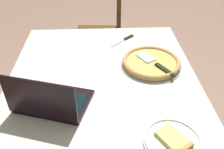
% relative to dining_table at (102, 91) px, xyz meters
% --- Properties ---
extents(dining_table, '(1.30, 1.06, 0.75)m').
position_rel_dining_table_xyz_m(dining_table, '(0.00, 0.00, 0.00)').
color(dining_table, beige).
rests_on(dining_table, ground_plane).
extents(laptop, '(0.33, 0.40, 0.22)m').
position_rel_dining_table_xyz_m(laptop, '(-0.20, 0.25, 0.12)').
color(laptop, black).
rests_on(laptop, dining_table).
extents(pizza_plate, '(0.25, 0.25, 0.04)m').
position_rel_dining_table_xyz_m(pizza_plate, '(-0.44, -0.28, 0.09)').
color(pizza_plate, white).
rests_on(pizza_plate, dining_table).
extents(pizza_tray, '(0.37, 0.37, 0.04)m').
position_rel_dining_table_xyz_m(pizza_tray, '(0.13, -0.29, 0.10)').
color(pizza_tray, '#9C9BA8').
rests_on(pizza_tray, dining_table).
extents(table_knife, '(0.16, 0.17, 0.01)m').
position_rel_dining_table_xyz_m(table_knife, '(0.46, -0.16, 0.08)').
color(table_knife, beige).
rests_on(table_knife, dining_table).
extents(chair_near, '(0.46, 0.46, 0.91)m').
position_rel_dining_table_xyz_m(chair_near, '(1.07, -0.04, -0.16)').
color(chair_near, '#513617').
rests_on(chair_near, ground_plane).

